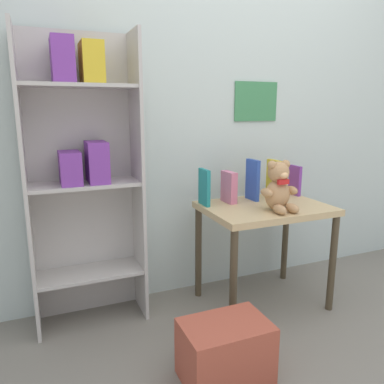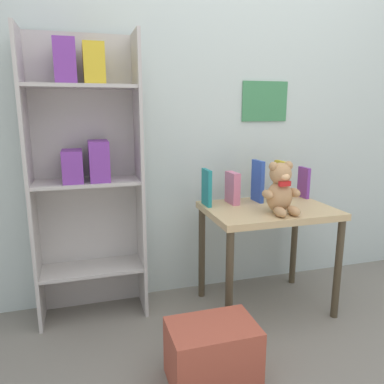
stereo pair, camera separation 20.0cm
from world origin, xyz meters
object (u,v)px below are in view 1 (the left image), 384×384
at_px(teddy_bear, 279,188).
at_px(storage_bin, 225,351).
at_px(display_table, 265,220).
at_px(book_standing_blue, 253,180).
at_px(book_standing_teal, 204,187).
at_px(book_standing_purple, 295,180).
at_px(bookshelf_side, 83,164).
at_px(book_standing_yellow, 274,179).
at_px(book_standing_pink, 229,187).

relative_size(teddy_bear, storage_bin, 0.73).
distance_m(display_table, book_standing_blue, 0.25).
height_order(book_standing_teal, book_standing_purple, book_standing_teal).
bearing_deg(display_table, book_standing_teal, 156.14).
xyz_separation_m(teddy_bear, book_standing_teal, (-0.33, 0.26, -0.02)).
relative_size(teddy_bear, book_standing_blue, 1.11).
xyz_separation_m(bookshelf_side, book_standing_teal, (0.65, -0.09, -0.16)).
xyz_separation_m(bookshelf_side, book_standing_yellow, (1.13, -0.08, -0.15)).
distance_m(bookshelf_side, display_table, 1.06).
xyz_separation_m(book_standing_pink, book_standing_yellow, (0.32, 0.02, 0.03)).
xyz_separation_m(teddy_bear, book_standing_yellow, (0.16, 0.27, -0.01)).
xyz_separation_m(bookshelf_side, book_standing_pink, (0.81, -0.09, -0.17)).
distance_m(teddy_bear, book_standing_yellow, 0.32).
xyz_separation_m(bookshelf_side, teddy_bear, (0.98, -0.35, -0.14)).
relative_size(display_table, book_standing_teal, 3.37).
bearing_deg(book_standing_blue, display_table, -92.67).
height_order(bookshelf_side, book_standing_pink, bookshelf_side).
distance_m(teddy_bear, book_standing_purple, 0.42).
bearing_deg(bookshelf_side, book_standing_blue, -5.30).
bearing_deg(book_standing_blue, book_standing_purple, -0.64).
bearing_deg(display_table, book_standing_yellow, 45.07).
height_order(display_table, book_standing_teal, book_standing_teal).
bearing_deg(book_standing_yellow, storage_bin, -137.71).
relative_size(display_table, book_standing_blue, 2.86).
relative_size(book_standing_blue, book_standing_yellow, 1.05).
bearing_deg(book_standing_yellow, book_standing_blue, -177.35).
relative_size(teddy_bear, book_standing_purple, 1.45).
relative_size(display_table, storage_bin, 1.88).
bearing_deg(book_standing_teal, teddy_bear, -38.63).
bearing_deg(book_standing_teal, bookshelf_side, 171.23).
relative_size(book_standing_blue, book_standing_purple, 1.30).
height_order(book_standing_pink, book_standing_purple, book_standing_purple).
xyz_separation_m(bookshelf_side, book_standing_purple, (1.29, -0.08, -0.17)).
height_order(teddy_bear, book_standing_teal, teddy_bear).
distance_m(book_standing_yellow, storage_bin, 1.11).
xyz_separation_m(book_standing_blue, book_standing_yellow, (0.16, 0.01, -0.01)).
bearing_deg(book_standing_teal, storage_bin, -106.74).
relative_size(book_standing_yellow, storage_bin, 0.63).
height_order(display_table, book_standing_pink, book_standing_pink).
relative_size(book_standing_blue, storage_bin, 0.66).
relative_size(book_standing_teal, book_standing_purple, 1.10).
relative_size(display_table, book_standing_yellow, 3.00).
xyz_separation_m(book_standing_pink, book_standing_purple, (0.48, 0.01, 0.00)).
bearing_deg(book_standing_teal, book_standing_blue, 0.33).
bearing_deg(storage_bin, display_table, 44.63).
bearing_deg(storage_bin, book_standing_teal, 73.75).
distance_m(book_standing_teal, book_standing_yellow, 0.48).
xyz_separation_m(teddy_bear, book_standing_pink, (-0.16, 0.26, -0.03)).
xyz_separation_m(bookshelf_side, display_table, (0.97, -0.24, -0.35)).
distance_m(teddy_bear, book_standing_teal, 0.41).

